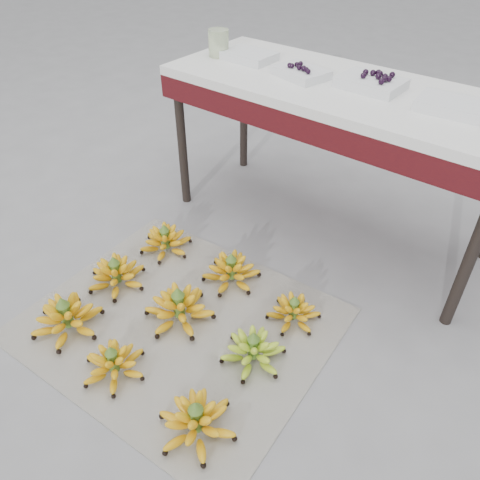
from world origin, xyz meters
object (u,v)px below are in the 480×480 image
Objects in this scene: bunch_mid_left at (116,275)px; vendor_table at (340,103)px; bunch_mid_right at (253,350)px; bunch_back_left at (166,241)px; tray_right at (371,82)px; tray_far_left at (249,56)px; tray_left at (301,72)px; bunch_back_right at (294,312)px; bunch_mid_center at (179,308)px; bunch_back_center at (231,271)px; bunch_front_center at (114,364)px; bunch_front_right at (197,421)px; bunch_front_left at (67,318)px; tray_far_right at (452,106)px; newspaper_mat at (180,323)px; glass_jar at (219,43)px.

bunch_mid_left is 0.18× the size of vendor_table.
vendor_table reaches higher than bunch_mid_right.
bunch_back_left is 1.07× the size of tray_right.
tray_left is (0.34, -0.05, 0.00)m from tray_far_left.
bunch_back_right is at bearing 27.04° from bunch_mid_left.
bunch_mid_center is 1.01× the size of bunch_back_center.
bunch_front_right is at bearing 0.64° from bunch_front_center.
bunch_front_left is 0.64m from bunch_back_left.
bunch_back_center is at bearing 12.97° from bunch_back_left.
bunch_mid_center is at bearing -159.11° from bunch_mid_right.
bunch_back_right is at bearing 24.47° from bunch_mid_center.
bunch_back_right is 1.11m from tray_left.
bunch_mid_right is 1.18× the size of bunch_back_right.
tray_far_right is at bearing 44.59° from bunch_mid_center.
tray_right is (-0.15, 1.37, 0.76)m from bunch_front_right.
tray_left is (-0.05, 1.32, 0.77)m from bunch_front_center.
bunch_mid_left is 1.16× the size of tray_far_left.
tray_left reaches higher than bunch_front_right.
bunch_back_left is at bearing 94.85° from bunch_mid_left.
tray_left is 0.69m from tray_far_right.
bunch_back_center is at bearing 127.77° from bunch_front_right.
bunch_front_center is 1.01× the size of tray_far_left.
newspaper_mat is 4.54× the size of tray_far_right.
bunch_front_left reaches higher than bunch_back_right.
bunch_front_center is (-0.02, -0.34, 0.05)m from newspaper_mat.
bunch_mid_center reaches higher than newspaper_mat.
tray_left is at bearing 90.46° from bunch_front_center.
glass_jar reaches higher than tray_right.
tray_far_left is (-0.54, 0.01, 0.11)m from vendor_table.
bunch_back_left is at bearing 129.42° from bunch_mid_center.
glass_jar is (-0.57, 0.98, 0.87)m from newspaper_mat.
tray_left reaches higher than bunch_front_left.
bunch_front_left is at bearing -76.29° from bunch_mid_left.
bunch_back_right is 2.13× the size of glass_jar.
bunch_mid_right is at bearing -104.20° from tray_far_right.
bunch_front_center is at bearing -96.19° from vendor_table.
tray_left is (-0.45, 0.65, 0.77)m from bunch_back_right.
bunch_mid_left is (-0.40, -0.00, 0.06)m from newspaper_mat.
bunch_mid_right is (-0.03, 0.37, -0.00)m from bunch_front_right.
tray_right reaches higher than bunch_back_right.
newspaper_mat is 0.48m from bunch_front_left.
bunch_front_right is 1.51m from vendor_table.
tray_far_left is (-0.06, 1.34, 0.76)m from bunch_front_left.
bunch_front_left reaches higher than bunch_mid_right.
tray_far_right reaches higher than bunch_mid_left.
glass_jar reaches higher than newspaper_mat.
bunch_front_right is at bearing -70.01° from tray_left.
bunch_back_center is 0.21× the size of vendor_table.
bunch_mid_center is at bearing -155.34° from bunch_back_right.
bunch_front_center is 1.68m from tray_far_right.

